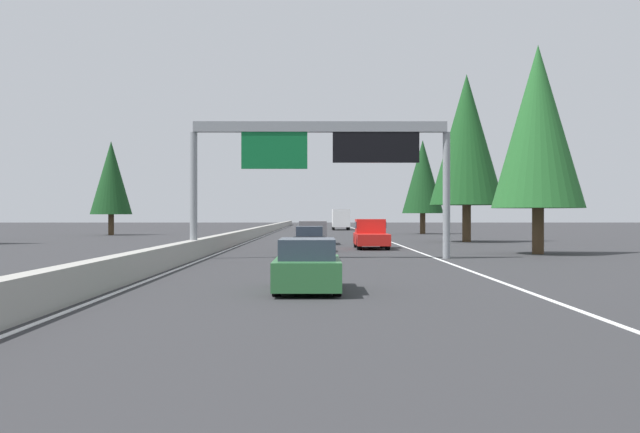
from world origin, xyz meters
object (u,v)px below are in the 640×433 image
sign_gantry_overhead (324,150)px  box_truck_mid_center (341,219)px  minivan_near_right (313,231)px  sedan_distant_a (307,267)px  sedan_mid_right (310,240)px  conifer_right_far (423,177)px  conifer_right_mid (467,140)px  conifer_right_near (538,127)px  pickup_far_left (371,234)px  conifer_left_mid (111,178)px

sign_gantry_overhead → box_truck_mid_center: 73.18m
minivan_near_right → box_truck_mid_center: size_ratio=0.59×
sedan_distant_a → sign_gantry_overhead: bearing=-2.0°
sedan_mid_right → conifer_right_far: conifer_right_far is taller
sedan_mid_right → conifer_right_mid: (16.06, -12.28, 7.41)m
minivan_near_right → conifer_right_near: conifer_right_near is taller
pickup_far_left → conifer_right_far: conifer_right_far is taller
conifer_right_far → minivan_near_right: bearing=158.4°
sedan_distant_a → conifer_right_mid: 42.13m
box_truck_mid_center → pickup_far_left: (-61.48, -0.09, -0.70)m
minivan_near_right → conifer_right_mid: 14.84m
conifer_right_near → conifer_right_far: (45.44, 0.10, -0.47)m
sedan_distant_a → sedan_mid_right: (23.61, 0.19, 0.00)m
sedan_distant_a → conifer_right_far: bearing=-10.5°
minivan_near_right → conifer_right_far: (30.91, -12.22, 5.51)m
sign_gantry_overhead → conifer_left_mid: conifer_left_mid is taller
box_truck_mid_center → sign_gantry_overhead: bearing=177.6°
sign_gantry_overhead → conifer_right_mid: 26.40m
minivan_near_right → pickup_far_left: pickup_far_left is taller
minivan_near_right → box_truck_mid_center: box_truck_mid_center is taller
sedan_distant_a → pickup_far_left: (27.62, -3.66, 0.23)m
conifer_right_near → conifer_right_mid: (19.21, 0.18, 1.17)m
pickup_far_left → conifer_right_near: 12.70m
pickup_far_left → conifer_left_mid: size_ratio=0.56×
sedan_mid_right → pickup_far_left: 5.57m
sign_gantry_overhead → pickup_far_left: (11.54, -3.09, -4.39)m
conifer_right_near → sign_gantry_overhead: bearing=110.6°
conifer_left_mid → conifer_right_near: bearing=-139.9°
conifer_right_near → sedan_mid_right: bearing=75.8°
minivan_near_right → conifer_left_mid: size_ratio=0.50×
box_truck_mid_center → conifer_right_near: 69.39m
sedan_distant_a → box_truck_mid_center: 89.18m
box_truck_mid_center → conifer_right_far: (-23.20, -8.60, 4.85)m
box_truck_mid_center → pickup_far_left: bearing=-179.9°
sedan_distant_a → box_truck_mid_center: size_ratio=0.52×
conifer_left_mid → sedan_mid_right: bearing=-150.0°
sign_gantry_overhead → conifer_right_far: size_ratio=1.19×
sedan_distant_a → sedan_mid_right: size_ratio=1.00×
sedan_distant_a → sedan_mid_right: same height
sedan_distant_a → minivan_near_right: 35.00m
sedan_mid_right → pickup_far_left: (4.01, -3.85, 0.23)m
conifer_right_mid → conifer_left_mid: bearing=57.9°
box_truck_mid_center → conifer_right_mid: bearing=-170.2°
box_truck_mid_center → conifer_right_mid: (-49.43, -8.52, 6.48)m
sedan_mid_right → minivan_near_right: minivan_near_right is taller
conifer_right_far → pickup_far_left: bearing=167.5°
sedan_distant_a → conifer_right_mid: conifer_right_mid is taller
sedan_mid_right → minivan_near_right: 11.40m
sign_gantry_overhead → pickup_far_left: size_ratio=2.26×
minivan_near_right → conifer_right_mid: conifer_right_mid is taller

